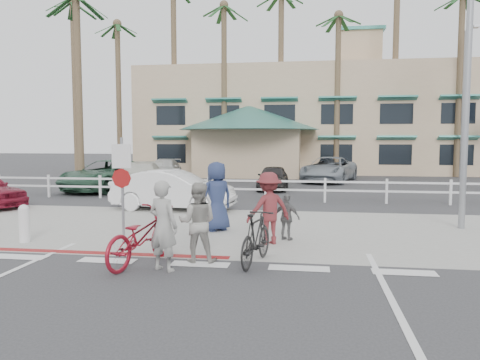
% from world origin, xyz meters
% --- Properties ---
extents(ground, '(140.00, 140.00, 0.00)m').
position_xyz_m(ground, '(0.00, 0.00, 0.00)').
color(ground, '#333335').
extents(bike_path, '(12.00, 16.00, 0.01)m').
position_xyz_m(bike_path, '(0.00, -2.00, 0.00)').
color(bike_path, '#333335').
rests_on(bike_path, ground).
extents(sidewalk_plaza, '(22.00, 7.00, 0.01)m').
position_xyz_m(sidewalk_plaza, '(0.00, 4.50, 0.01)').
color(sidewalk_plaza, gray).
rests_on(sidewalk_plaza, ground).
extents(cross_street, '(40.00, 5.00, 0.01)m').
position_xyz_m(cross_street, '(0.00, 8.50, 0.00)').
color(cross_street, '#333335').
rests_on(cross_street, ground).
extents(parking_lot, '(50.00, 16.00, 0.01)m').
position_xyz_m(parking_lot, '(0.00, 18.00, 0.00)').
color(parking_lot, '#333335').
rests_on(parking_lot, ground).
extents(curb_red, '(7.00, 0.25, 0.02)m').
position_xyz_m(curb_red, '(-3.00, 1.20, 0.01)').
color(curb_red, maroon).
rests_on(curb_red, ground).
extents(rail_fence, '(29.40, 0.16, 1.00)m').
position_xyz_m(rail_fence, '(0.50, 10.50, 0.50)').
color(rail_fence, silver).
rests_on(rail_fence, ground).
extents(building, '(28.00, 16.00, 11.30)m').
position_xyz_m(building, '(2.00, 31.00, 5.65)').
color(building, '#CDB08C').
rests_on(building, ground).
extents(sign_post, '(0.50, 0.10, 2.90)m').
position_xyz_m(sign_post, '(-2.30, 2.20, 1.45)').
color(sign_post, gray).
rests_on(sign_post, ground).
extents(bollard_0, '(0.26, 0.26, 0.95)m').
position_xyz_m(bollard_0, '(-4.80, 2.00, 0.47)').
color(bollard_0, silver).
rests_on(bollard_0, ground).
extents(streetlight_0, '(0.60, 2.00, 9.00)m').
position_xyz_m(streetlight_0, '(6.50, 5.50, 4.50)').
color(streetlight_0, gray).
rests_on(streetlight_0, ground).
extents(streetlight_1, '(0.60, 2.00, 9.50)m').
position_xyz_m(streetlight_1, '(12.00, 24.00, 4.75)').
color(streetlight_1, gray).
rests_on(streetlight_1, ground).
extents(palm_0, '(4.00, 4.00, 15.00)m').
position_xyz_m(palm_0, '(-16.00, 26.00, 7.50)').
color(palm_0, '#183F1C').
rests_on(palm_0, ground).
extents(palm_1, '(4.00, 4.00, 13.00)m').
position_xyz_m(palm_1, '(-12.00, 25.00, 6.50)').
color(palm_1, '#183F1C').
rests_on(palm_1, ground).
extents(palm_2, '(4.00, 4.00, 16.00)m').
position_xyz_m(palm_2, '(-8.00, 26.00, 8.00)').
color(palm_2, '#183F1C').
rests_on(palm_2, ground).
extents(palm_3, '(4.00, 4.00, 14.00)m').
position_xyz_m(palm_3, '(-4.00, 25.00, 7.00)').
color(palm_3, '#183F1C').
rests_on(palm_3, ground).
extents(palm_4, '(4.00, 4.00, 15.00)m').
position_xyz_m(palm_4, '(0.00, 26.00, 7.50)').
color(palm_4, '#183F1C').
rests_on(palm_4, ground).
extents(palm_5, '(4.00, 4.00, 13.00)m').
position_xyz_m(palm_5, '(4.00, 25.00, 6.50)').
color(palm_5, '#183F1C').
rests_on(palm_5, ground).
extents(palm_6, '(4.00, 4.00, 17.00)m').
position_xyz_m(palm_6, '(8.00, 26.00, 8.50)').
color(palm_6, '#183F1C').
rests_on(palm_6, ground).
extents(palm_7, '(4.00, 4.00, 14.00)m').
position_xyz_m(palm_7, '(12.00, 25.00, 7.00)').
color(palm_7, '#183F1C').
rests_on(palm_7, ground).
extents(palm_10, '(4.00, 4.00, 12.00)m').
position_xyz_m(palm_10, '(-10.00, 15.00, 6.00)').
color(palm_10, '#183F1C').
rests_on(palm_10, ground).
extents(bike_red, '(1.33, 2.34, 1.17)m').
position_xyz_m(bike_red, '(-1.21, 0.48, 0.58)').
color(bike_red, maroon).
rests_on(bike_red, ground).
extents(rider_red, '(0.76, 0.64, 1.77)m').
position_xyz_m(rider_red, '(-0.61, 0.09, 0.89)').
color(rider_red, gray).
rests_on(rider_red, ground).
extents(bike_black, '(0.86, 1.89, 1.10)m').
position_xyz_m(bike_black, '(1.12, 0.82, 0.55)').
color(bike_black, black).
rests_on(bike_black, ground).
extents(rider_black, '(0.87, 0.70, 1.67)m').
position_xyz_m(rider_black, '(-0.11, 0.83, 0.84)').
color(rider_black, '#9D9A92').
rests_on(rider_black, ground).
extents(pedestrian_a, '(1.31, 1.16, 1.76)m').
position_xyz_m(pedestrian_a, '(1.21, 2.71, 0.88)').
color(pedestrian_a, maroon).
rests_on(pedestrian_a, ground).
extents(pedestrian_child, '(0.75, 0.54, 1.18)m').
position_xyz_m(pedestrian_child, '(1.63, 3.18, 0.59)').
color(pedestrian_child, '#5F5F5F').
rests_on(pedestrian_child, ground).
extents(pedestrian_b, '(1.12, 1.09, 1.94)m').
position_xyz_m(pedestrian_b, '(-0.37, 4.14, 0.97)').
color(pedestrian_b, navy).
rests_on(pedestrian_b, ground).
extents(car_white_sedan, '(4.55, 1.99, 1.46)m').
position_xyz_m(car_white_sedan, '(-2.69, 7.72, 0.73)').
color(car_white_sedan, silver).
rests_on(car_white_sedan, ground).
extents(lot_car_0, '(3.80, 5.95, 1.53)m').
position_xyz_m(lot_car_0, '(-7.78, 13.47, 0.76)').
color(lot_car_0, '#305942').
rests_on(lot_car_0, ground).
extents(lot_car_1, '(2.91, 5.19, 1.42)m').
position_xyz_m(lot_car_1, '(-6.02, 13.29, 0.71)').
color(lot_car_1, silver).
rests_on(lot_car_1, ground).
extents(lot_car_2, '(1.46, 3.62, 1.23)m').
position_xyz_m(lot_car_2, '(0.34, 15.05, 0.62)').
color(lot_car_2, black).
rests_on(lot_car_2, ground).
extents(lot_car_4, '(2.32, 4.58, 1.27)m').
position_xyz_m(lot_car_4, '(-7.05, 20.27, 0.64)').
color(lot_car_4, silver).
rests_on(lot_car_4, ground).
extents(lot_car_5, '(3.90, 5.88, 1.50)m').
position_xyz_m(lot_car_5, '(3.32, 19.96, 0.75)').
color(lot_car_5, '#89939C').
rests_on(lot_car_5, ground).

